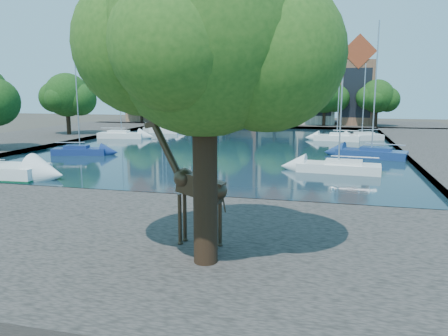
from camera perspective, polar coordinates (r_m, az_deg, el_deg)
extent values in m
plane|color=#38332B|center=(25.87, -12.78, -3.97)|extent=(160.00, 160.00, 0.00)
cube|color=black|center=(48.14, 0.12, 2.80)|extent=(38.00, 50.00, 0.08)
cube|color=#4C4642|center=(20.06, -21.88, -7.85)|extent=(50.00, 14.00, 0.50)
cube|color=#4C4642|center=(79.41, 5.70, 5.80)|extent=(60.00, 16.00, 0.50)
cube|color=#4C4642|center=(59.27, -24.10, 3.51)|extent=(14.00, 52.00, 0.50)
cylinder|color=#332114|center=(14.23, -2.48, -1.80)|extent=(0.80, 0.80, 5.50)
sphere|color=#214D16|center=(14.03, -2.63, 17.20)|extent=(6.40, 6.40, 6.40)
sphere|color=#214D16|center=(13.84, 5.66, 14.59)|extent=(4.80, 4.80, 4.80)
sphere|color=#214D16|center=(14.23, -10.17, 15.66)|extent=(4.48, 4.48, 4.48)
cube|color=#977252|center=(85.60, -9.88, 9.87)|extent=(5.39, 9.00, 11.00)
cube|color=#9E3C1F|center=(85.84, -10.01, 14.35)|extent=(5.44, 9.18, 5.44)
cube|color=black|center=(81.51, -11.16, 9.82)|extent=(4.40, 0.05, 8.25)
cube|color=beige|center=(83.36, -6.05, 10.47)|extent=(5.88, 9.00, 12.50)
cube|color=#9E3C1F|center=(83.76, -6.15, 15.66)|extent=(5.94, 9.18, 5.94)
cube|color=black|center=(79.17, -7.18, 10.47)|extent=(4.80, 0.05, 9.38)
cube|color=beige|center=(81.37, -1.67, 9.83)|extent=(6.37, 9.00, 10.50)
cube|color=#9E3C1F|center=(81.61, -1.69, 14.52)|extent=(6.43, 9.18, 6.43)
cube|color=black|center=(77.07, -2.58, 9.80)|extent=(5.20, 0.05, 7.88)
cube|color=brown|center=(79.87, 2.90, 10.71)|extent=(5.39, 9.00, 13.00)
cube|color=#9E3C1F|center=(80.31, 2.95, 16.22)|extent=(5.44, 9.18, 5.44)
cube|color=black|center=(75.48, 2.23, 10.75)|extent=(4.40, 0.05, 9.75)
cube|color=tan|center=(78.92, 7.24, 10.11)|extent=(5.88, 9.00, 11.50)
cube|color=#9E3C1F|center=(79.24, 7.36, 15.22)|extent=(5.94, 9.18, 5.94)
cube|color=black|center=(74.47, 6.82, 10.12)|extent=(4.80, 0.05, 8.62)
cube|color=beige|center=(78.41, 12.04, 10.15)|extent=(6.37, 9.00, 12.00)
cube|color=#9E3C1F|center=(78.79, 12.25, 15.56)|extent=(6.43, 9.18, 6.43)
cube|color=black|center=(73.93, 11.91, 10.17)|extent=(5.20, 0.05, 9.00)
cube|color=brown|center=(78.43, 16.83, 9.39)|extent=(5.39, 9.00, 10.50)
cube|color=#9E3C1F|center=(78.66, 17.08, 14.10)|extent=(5.44, 9.18, 5.44)
cube|color=black|center=(73.96, 16.99, 9.37)|extent=(4.40, 0.05, 7.88)
cylinder|color=#332114|center=(80.27, -10.72, 7.05)|extent=(0.50, 0.50, 3.20)
sphere|color=#15360F|center=(80.17, -10.80, 9.39)|extent=(5.60, 5.60, 5.60)
sphere|color=#15360F|center=(79.77, -9.59, 9.02)|extent=(4.20, 4.20, 4.20)
sphere|color=#15360F|center=(80.47, -11.92, 9.15)|extent=(3.92, 3.92, 3.92)
cylinder|color=#332114|center=(77.28, -5.28, 7.06)|extent=(0.50, 0.50, 3.20)
sphere|color=#15360F|center=(77.18, -5.32, 9.41)|extent=(5.20, 5.20, 5.20)
sphere|color=#15360F|center=(76.97, -4.13, 9.04)|extent=(3.90, 3.90, 3.90)
sphere|color=#15360F|center=(77.29, -6.43, 9.20)|extent=(3.64, 3.64, 3.64)
cylinder|color=#332114|center=(75.03, 0.54, 7.02)|extent=(0.50, 0.50, 3.20)
sphere|color=#15360F|center=(74.92, 0.54, 9.61)|extent=(6.00, 6.00, 6.00)
sphere|color=#15360F|center=(74.82, 1.95, 9.15)|extent=(4.50, 4.50, 4.50)
sphere|color=#15360F|center=(74.94, -0.77, 9.38)|extent=(4.20, 4.20, 4.20)
cylinder|color=#332114|center=(73.58, 6.65, 6.89)|extent=(0.50, 0.50, 3.20)
sphere|color=#15360F|center=(73.47, 6.70, 9.39)|extent=(5.40, 5.40, 5.40)
sphere|color=#15360F|center=(73.58, 7.99, 8.95)|extent=(4.05, 4.05, 4.05)
sphere|color=#15360F|center=(73.28, 5.49, 9.20)|extent=(3.78, 3.78, 3.78)
cylinder|color=#332114|center=(72.98, 12.93, 6.67)|extent=(0.50, 0.50, 3.20)
sphere|color=#15360F|center=(72.87, 13.04, 9.29)|extent=(5.80, 5.80, 5.80)
sphere|color=#15360F|center=(73.16, 14.40, 8.79)|extent=(4.35, 4.35, 4.35)
sphere|color=#15360F|center=(72.52, 11.75, 9.11)|extent=(4.06, 4.06, 4.06)
cylinder|color=#332114|center=(73.26, 19.23, 6.38)|extent=(0.50, 0.50, 3.20)
sphere|color=#15360F|center=(73.15, 19.38, 8.85)|extent=(5.20, 5.20, 5.20)
sphere|color=#15360F|center=(73.61, 20.56, 8.38)|extent=(3.90, 3.90, 3.90)
sphere|color=#15360F|center=(72.64, 18.26, 8.70)|extent=(3.64, 3.64, 3.64)
cylinder|color=#332114|center=(60.59, -19.65, 5.78)|extent=(0.54, 0.54, 3.40)
sphere|color=#15360F|center=(60.46, -19.85, 8.97)|extent=(5.60, 5.60, 5.60)
sphere|color=#15360F|center=(59.81, -18.30, 8.51)|extent=(4.20, 4.20, 4.20)
sphere|color=#15360F|center=(61.00, -21.26, 8.63)|extent=(3.92, 3.92, 3.92)
cylinder|color=#392B1C|center=(16.40, -5.79, -6.72)|extent=(0.15, 0.15, 1.91)
cylinder|color=#392B1C|center=(16.74, -5.14, -6.36)|extent=(0.15, 0.15, 1.91)
cylinder|color=#392B1C|center=(15.79, -1.10, -7.33)|extent=(0.15, 0.15, 1.91)
cylinder|color=#392B1C|center=(16.14, -0.53, -6.94)|extent=(0.15, 0.15, 1.91)
cube|color=#392B1C|center=(15.91, -3.08, -2.48)|extent=(1.90, 0.76, 1.11)
cylinder|color=#392B1C|center=(16.31, -7.41, 2.19)|extent=(1.25, 0.45, 1.97)
cube|color=#392B1C|center=(16.54, -9.46, 5.61)|extent=(0.55, 0.24, 0.30)
cube|color=navy|center=(44.11, -18.28, 2.20)|extent=(5.33, 2.96, 0.82)
cube|color=navy|center=(44.07, -18.30, 2.55)|extent=(2.44, 1.74, 0.45)
cylinder|color=#B2B2B7|center=(43.75, -18.63, 8.24)|extent=(0.11, 0.11, 8.85)
cube|color=white|center=(58.01, -13.24, 4.27)|extent=(6.07, 2.76, 0.90)
cube|color=white|center=(57.99, -13.25, 4.57)|extent=(2.72, 1.74, 0.50)
cylinder|color=#B2B2B7|center=(57.74, -13.43, 9.02)|extent=(0.12, 0.12, 9.11)
cube|color=silver|center=(65.43, -8.13, 5.10)|extent=(5.55, 2.97, 0.95)
cube|color=silver|center=(65.40, -8.14, 5.38)|extent=(2.54, 1.77, 0.53)
cylinder|color=#B2B2B7|center=(65.19, -8.24, 9.33)|extent=(0.13, 0.13, 9.13)
cube|color=white|center=(63.78, -7.66, 4.91)|extent=(4.71, 2.12, 0.79)
cube|color=white|center=(63.76, -7.67, 5.15)|extent=(2.11, 1.34, 0.44)
cylinder|color=#B2B2B7|center=(63.55, -7.74, 8.34)|extent=(0.11, 0.11, 7.20)
cube|color=white|center=(34.04, 14.71, 0.19)|extent=(6.25, 2.61, 0.85)
cube|color=white|center=(33.99, 14.73, 0.66)|extent=(2.78, 1.70, 0.47)
cylinder|color=#B2B2B7|center=(33.57, 15.10, 8.67)|extent=(0.11, 0.11, 9.58)
cube|color=navy|center=(42.21, 18.70, 1.90)|extent=(6.47, 3.65, 0.91)
cube|color=navy|center=(42.17, 18.72, 2.30)|extent=(2.97, 2.14, 0.50)
cylinder|color=#B2B2B7|center=(41.83, 19.17, 10.01)|extent=(0.12, 0.12, 11.43)
cube|color=white|center=(55.28, 14.53, 3.93)|extent=(5.55, 2.51, 0.89)
cube|color=white|center=(55.25, 14.54, 4.24)|extent=(2.49, 1.59, 0.49)
cylinder|color=#B2B2B7|center=(55.00, 14.73, 8.33)|extent=(0.12, 0.12, 8.00)
cube|color=silver|center=(56.83, 17.55, 3.95)|extent=(5.41, 3.70, 0.89)
cube|color=silver|center=(56.80, 17.57, 4.25)|extent=(2.56, 2.05, 0.50)
cylinder|color=#B2B2B7|center=(56.56, 17.80, 8.54)|extent=(0.12, 0.12, 8.61)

